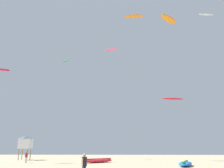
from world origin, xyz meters
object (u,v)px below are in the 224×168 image
kite_aloft_2 (173,99)px  lifeguard_tower (26,142)px  kite_grounded_near (185,164)px  person_midground (26,156)px  kite_aloft_0 (65,61)px  kite_aloft_6 (0,69)px  kite_grounded_mid (98,161)px  kite_aloft_5 (206,15)px  kite_aloft_1 (111,49)px  kite_aloft_8 (134,16)px  kite_aloft_7 (169,19)px  person_foreground (84,164)px

kite_aloft_2 → lifeguard_tower: bearing=-174.0°
kite_grounded_near → person_midground: bearing=165.5°
kite_aloft_0 → kite_aloft_6: 16.88m
kite_grounded_near → kite_grounded_mid: kite_grounded_near is taller
kite_grounded_mid → kite_aloft_5: bearing=14.9°
lifeguard_tower → kite_aloft_1: 23.89m
lifeguard_tower → kite_aloft_8: bearing=-6.4°
kite_aloft_0 → person_midground: bearing=-94.5°
kite_grounded_mid → kite_aloft_2: bearing=36.8°
kite_grounded_near → kite_aloft_7: (0.34, 4.86, 21.85)m
kite_aloft_0 → kite_aloft_2: kite_aloft_0 is taller
kite_aloft_1 → kite_aloft_6: size_ratio=0.92×
kite_aloft_0 → kite_aloft_1: kite_aloft_1 is taller
person_midground → kite_grounded_near: size_ratio=0.29×
lifeguard_tower → kite_aloft_0: size_ratio=2.15×
kite_grounded_mid → kite_aloft_8: size_ratio=1.32×
kite_aloft_2 → kite_aloft_5: (6.35, -4.84, 15.41)m
kite_grounded_near → kite_aloft_7: kite_aloft_7 is taller
kite_aloft_6 → kite_aloft_7: bearing=-3.7°
kite_aloft_0 → kite_aloft_7: bearing=-37.4°
kite_grounded_mid → kite_aloft_5: size_ratio=1.53×
person_foreground → kite_aloft_0: kite_aloft_0 is taller
kite_aloft_6 → kite_aloft_8: bearing=11.2°
person_midground → kite_aloft_8: (16.34, 5.63, 25.61)m
person_midground → kite_aloft_8: bearing=41.6°
kite_grounded_near → kite_grounded_mid: 12.45m
kite_grounded_mid → kite_aloft_7: 24.61m
kite_aloft_1 → kite_aloft_2: kite_aloft_1 is taller
kite_aloft_2 → kite_aloft_7: kite_aloft_7 is taller
kite_aloft_6 → kite_aloft_7: size_ratio=0.87×
person_foreground → lifeguard_tower: 29.14m
kite_aloft_1 → kite_aloft_5: size_ratio=0.96×
person_foreground → kite_grounded_mid: size_ratio=0.36×
kite_grounded_near → kite_aloft_8: size_ratio=1.46×
lifeguard_tower → kite_aloft_6: (-2.84, -6.64, 11.48)m
lifeguard_tower → kite_aloft_2: kite_aloft_2 is taller
person_foreground → kite_aloft_1: kite_aloft_1 is taller
kite_aloft_0 → kite_grounded_mid: bearing=-57.7°
person_foreground → person_midground: size_ratio=1.12×
kite_aloft_2 → kite_aloft_5: kite_aloft_5 is taller
person_foreground → kite_grounded_near: (10.23, 11.99, -0.72)m
kite_grounded_near → kite_aloft_2: size_ratio=1.18×
kite_grounded_near → lifeguard_tower: lifeguard_tower is taller
person_midground → kite_aloft_0: size_ratio=0.80×
kite_grounded_mid → kite_grounded_near: bearing=-28.8°
person_midground → kite_aloft_2: bearing=46.7°
kite_grounded_mid → kite_aloft_1: (1.62, 8.92, 21.07)m
person_foreground → kite_aloft_7: (10.57, 16.85, 21.13)m
kite_aloft_8 → kite_aloft_7: bearing=-50.2°
person_foreground → kite_aloft_6: 28.73m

